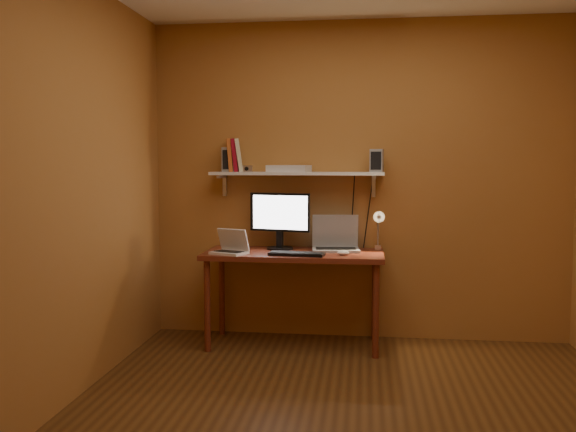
# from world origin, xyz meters

# --- Properties ---
(room) EXTENTS (3.44, 3.24, 2.64)m
(room) POSITION_xyz_m (0.00, 0.00, 1.30)
(room) COLOR brown
(room) RESTS_ON ground
(desk) EXTENTS (1.40, 0.60, 0.75)m
(desk) POSITION_xyz_m (-0.49, 1.28, 0.66)
(desk) COLOR maroon
(desk) RESTS_ON ground
(wall_shelf) EXTENTS (1.40, 0.25, 0.21)m
(wall_shelf) POSITION_xyz_m (-0.49, 1.47, 1.36)
(wall_shelf) COLOR white
(wall_shelf) RESTS_ON room
(monitor) EXTENTS (0.50, 0.26, 0.46)m
(monitor) POSITION_xyz_m (-0.63, 1.41, 1.01)
(monitor) COLOR black
(monitor) RESTS_ON desk
(laptop) EXTENTS (0.40, 0.30, 0.28)m
(laptop) POSITION_xyz_m (-0.17, 1.42, 0.82)
(laptop) COLOR #93959B
(laptop) RESTS_ON desk
(netbook) EXTENTS (0.31, 0.27, 0.19)m
(netbook) POSITION_xyz_m (-0.97, 1.13, 0.80)
(netbook) COLOR silver
(netbook) RESTS_ON desk
(keyboard) EXTENTS (0.43, 0.18, 0.02)m
(keyboard) POSITION_xyz_m (-0.45, 1.10, 0.76)
(keyboard) COLOR black
(keyboard) RESTS_ON desk
(mouse) EXTENTS (0.10, 0.06, 0.03)m
(mouse) POSITION_xyz_m (-0.10, 1.15, 0.77)
(mouse) COLOR silver
(mouse) RESTS_ON desk
(desk_lamp) EXTENTS (0.09, 0.23, 0.38)m
(desk_lamp) POSITION_xyz_m (0.17, 1.41, 0.96)
(desk_lamp) COLOR silver
(desk_lamp) RESTS_ON desk
(speaker_left) EXTENTS (0.13, 0.13, 0.20)m
(speaker_left) POSITION_xyz_m (-1.04, 1.47, 1.47)
(speaker_left) COLOR #93959B
(speaker_left) RESTS_ON wall_shelf
(speaker_right) EXTENTS (0.11, 0.11, 0.18)m
(speaker_right) POSITION_xyz_m (0.15, 1.46, 1.47)
(speaker_right) COLOR #93959B
(speaker_right) RESTS_ON wall_shelf
(books) EXTENTS (0.18, 0.19, 0.27)m
(books) POSITION_xyz_m (-1.01, 1.48, 1.51)
(books) COLOR #BE5A22
(books) RESTS_ON wall_shelf
(shelf_camera) EXTENTS (0.09, 0.04, 0.05)m
(shelf_camera) POSITION_xyz_m (-0.89, 1.41, 1.40)
(shelf_camera) COLOR silver
(shelf_camera) RESTS_ON wall_shelf
(router) EXTENTS (0.36, 0.27, 0.05)m
(router) POSITION_xyz_m (-0.56, 1.48, 1.40)
(router) COLOR silver
(router) RESTS_ON wall_shelf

